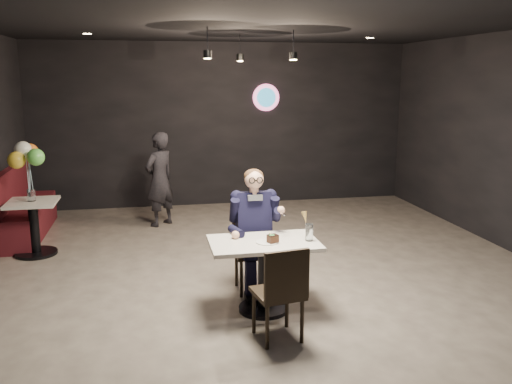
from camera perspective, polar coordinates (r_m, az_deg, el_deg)
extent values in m
plane|color=gray|center=(6.20, 2.49, -10.58)|extent=(9.00, 9.00, 0.00)
cube|color=black|center=(7.69, -0.94, 15.75)|extent=(1.40, 1.20, 0.36)
cube|color=white|center=(5.64, 0.82, -8.83)|extent=(1.10, 0.70, 0.75)
cube|color=black|center=(6.12, -0.25, -6.28)|extent=(0.42, 0.46, 0.92)
cube|color=black|center=(5.05, 2.30, -10.38)|extent=(0.49, 0.52, 0.92)
cube|color=black|center=(6.04, -0.25, -3.94)|extent=(0.60, 0.80, 1.44)
cylinder|color=white|center=(5.46, 1.14, -5.31)|extent=(0.22, 0.22, 0.01)
cube|color=black|center=(5.43, 1.78, -4.96)|extent=(0.12, 0.11, 0.07)
ellipsoid|color=#2D8B3E|center=(5.40, 1.67, -4.55)|extent=(0.06, 0.04, 0.01)
cylinder|color=silver|center=(5.53, 5.62, -4.26)|extent=(0.08, 0.08, 0.17)
cone|color=tan|center=(5.50, 5.19, -2.67)|extent=(0.07, 0.07, 0.12)
cube|color=#4D1014|center=(8.92, -23.07, -0.98)|extent=(0.52, 2.08, 1.04)
cube|color=white|center=(7.94, -22.32, -3.35)|extent=(0.64, 0.64, 0.80)
cylinder|color=silver|center=(7.84, -22.57, -0.32)|extent=(0.11, 0.11, 0.16)
cube|color=gold|center=(7.77, -22.81, 2.66)|extent=(0.41, 0.41, 0.68)
imported|color=black|center=(8.86, -10.11, 1.33)|extent=(0.66, 0.64, 1.53)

